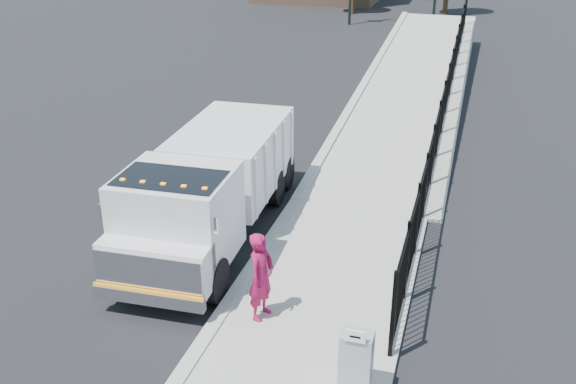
# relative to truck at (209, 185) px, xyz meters

# --- Properties ---
(ground) EXTENTS (120.00, 120.00, 0.00)m
(ground) POSITION_rel_truck_xyz_m (1.53, -1.52, -1.48)
(ground) COLOR black
(ground) RESTS_ON ground
(sidewalk) EXTENTS (3.55, 12.00, 0.12)m
(sidewalk) POSITION_rel_truck_xyz_m (3.46, -3.52, -1.42)
(sidewalk) COLOR #9E998E
(sidewalk) RESTS_ON ground
(curb) EXTENTS (0.30, 12.00, 0.16)m
(curb) POSITION_rel_truck_xyz_m (1.53, -3.52, -1.40)
(curb) COLOR #ADAAA3
(curb) RESTS_ON ground
(ramp) EXTENTS (3.95, 24.06, 3.19)m
(ramp) POSITION_rel_truck_xyz_m (3.66, 14.48, -1.48)
(ramp) COLOR #9E998E
(ramp) RESTS_ON ground
(iron_fence) EXTENTS (0.10, 28.00, 1.80)m
(iron_fence) POSITION_rel_truck_xyz_m (5.08, 10.48, -0.58)
(iron_fence) COLOR black
(iron_fence) RESTS_ON ground
(truck) EXTENTS (2.81, 7.79, 2.64)m
(truck) POSITION_rel_truck_xyz_m (0.00, 0.00, 0.00)
(truck) COLOR black
(truck) RESTS_ON ground
(worker) EXTENTS (0.58, 0.77, 1.90)m
(worker) POSITION_rel_truck_xyz_m (2.37, -3.01, -0.41)
(worker) COLOR #98113F
(worker) RESTS_ON sidewalk
(utility_cabinet) EXTENTS (0.55, 0.40, 1.25)m
(utility_cabinet) POSITION_rel_truck_xyz_m (4.63, -4.68, -0.74)
(utility_cabinet) COLOR gray
(utility_cabinet) RESTS_ON sidewalk
(arrow_sign) EXTENTS (0.35, 0.04, 0.22)m
(arrow_sign) POSITION_rel_truck_xyz_m (4.63, -4.90, -0.00)
(arrow_sign) COLOR white
(arrow_sign) RESTS_ON utility_cabinet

